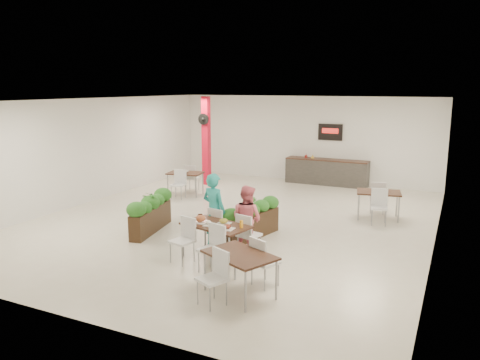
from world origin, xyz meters
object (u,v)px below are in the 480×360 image
Objects in this scene: red_column at (206,140)px; diner_woman at (247,219)px; diner_man at (214,210)px; service_counter at (327,171)px; side_table_b at (379,196)px; side_table_a at (185,176)px; side_table_c at (240,261)px; planter_left at (151,211)px; main_table at (216,230)px; planter_right at (252,218)px.

diner_woman is at bearing -53.78° from red_column.
red_column is at bearing -45.50° from diner_man.
service_counter is 1.80× the size of side_table_b.
side_table_a is at bearing 166.75° from side_table_b.
side_table_c is at bearing -114.33° from side_table_b.
side_table_b is (6.27, -0.19, 0.00)m from side_table_a.
planter_left reaches higher than side_table_a.
service_counter reaches higher than planter_left.
main_table is 1.11× the size of diner_man.
main_table is 0.79m from diner_man.
diner_woman reaches higher than side_table_c.
service_counter is at bearing -73.96° from diner_woman.
service_counter is 1.82× the size of side_table_c.
diner_man is at bearing -120.35° from planter_right.
red_column reaches higher than planter_right.
main_table and side_table_a have the same top height.
side_table_a is at bearing 109.74° from planter_left.
diner_man is at bearing 13.68° from diner_woman.
service_counter is 7.77m from diner_woman.
main_table is at bearing 155.90° from side_table_c.
diner_woman is (0.80, 0.00, -0.10)m from diner_man.
side_table_a is 1.00× the size of side_table_b.
side_table_c is (1.59, -2.00, -0.22)m from diner_man.
main_table is (-0.09, -8.41, 0.14)m from service_counter.
side_table_a is (-4.13, 4.13, -0.12)m from diner_woman.
planter_left is at bearing -79.47° from side_table_a.
main_table is 1.11× the size of side_table_b.
side_table_b is (4.90, 3.62, 0.12)m from planter_left.
diner_man is 2.01m from planter_left.
planter_right is at bearing -106.67° from diner_man.
planter_right is at bearing -51.06° from red_column.
diner_man is at bearing -60.36° from side_table_a.
main_table is 5.25m from side_table_b.
side_table_b is 1.01× the size of side_table_c.
side_table_c is (5.10, -7.90, -1.02)m from red_column.
diner_woman is 0.78× the size of planter_left.
planter_left is at bearing 7.11° from diner_woman.
diner_man is (3.52, -5.90, -0.80)m from red_column.
side_table_c is (-1.36, -5.94, 0.00)m from side_table_b.
planter_left is 1.15× the size of side_table_a.
planter_right is 3.09m from side_table_c.
side_table_b is at bearing -104.84° from diner_woman.
side_table_b is (2.14, 3.94, -0.12)m from diner_woman.
service_counter is 9.83m from side_table_c.
diner_woman reaches higher than planter_left.
side_table_c is (3.55, -2.32, 0.12)m from planter_left.
planter_left is 4.05m from side_table_a.
planter_left is 2.55m from planter_right.
service_counter is at bearing 111.29° from side_table_b.
red_column reaches higher than diner_man.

